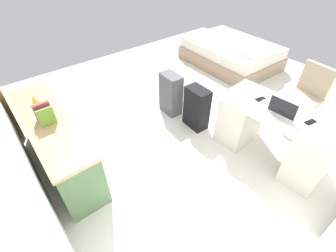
{
  "coord_description": "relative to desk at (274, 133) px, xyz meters",
  "views": [
    {
      "loc": [
        -2.07,
        2.42,
        2.41
      ],
      "look_at": [
        -0.41,
        1.1,
        0.6
      ],
      "focal_mm": 25.48,
      "sensor_mm": 36.0,
      "label": 1
    }
  ],
  "objects": [
    {
      "name": "suitcase_black",
      "position": [
        1.06,
        0.33,
        -0.06
      ],
      "size": [
        0.37,
        0.23,
        0.65
      ],
      "primitive_type": "cube",
      "rotation": [
        0.0,
        0.0,
        -0.03
      ],
      "color": "black",
      "rests_on": "ground_plane"
    },
    {
      "name": "figurine_small",
      "position": [
        1.96,
        2.21,
        0.41
      ],
      "size": [
        0.08,
        0.08,
        0.11
      ],
      "primitive_type": "cone",
      "color": "gold",
      "rests_on": "credenza"
    },
    {
      "name": "suitcase_spare_grey",
      "position": [
        1.58,
        0.39,
        -0.05
      ],
      "size": [
        0.37,
        0.24,
        0.67
      ],
      "primitive_type": "cube",
      "rotation": [
        0.0,
        0.0,
        -0.05
      ],
      "color": "#4C4C51",
      "rests_on": "ground_plane"
    },
    {
      "name": "cell_phone_by_mouse",
      "position": [
        0.31,
        -0.01,
        0.36
      ],
      "size": [
        0.09,
        0.15,
        0.01
      ],
      "primitive_type": "cube",
      "rotation": [
        0.0,
        0.0,
        -0.21
      ],
      "color": "black",
      "rests_on": "desk"
    },
    {
      "name": "laptop",
      "position": [
        -0.02,
        0.04,
        0.4
      ],
      "size": [
        0.32,
        0.24,
        0.21
      ],
      "color": "#B7B7BC",
      "rests_on": "desk"
    },
    {
      "name": "credenza",
      "position": [
        1.55,
        2.21,
        -0.01
      ],
      "size": [
        1.8,
        0.48,
        0.74
      ],
      "color": "#4C6B47",
      "rests_on": "ground_plane"
    },
    {
      "name": "cell_phone_near_laptop",
      "position": [
        -0.31,
        -0.05,
        0.36
      ],
      "size": [
        0.09,
        0.15,
        0.01
      ],
      "primitive_type": "cube",
      "rotation": [
        0.0,
        0.0,
        -0.2
      ],
      "color": "black",
      "rests_on": "desk"
    },
    {
      "name": "bed",
      "position": [
        2.12,
        -1.75,
        -0.14
      ],
      "size": [
        1.94,
        1.46,
        0.58
      ],
      "color": "gray",
      "rests_on": "ground_plane"
    },
    {
      "name": "book_row",
      "position": [
        1.53,
        2.21,
        0.46
      ],
      "size": [
        0.19,
        0.17,
        0.23
      ],
      "color": "olive",
      "rests_on": "credenza"
    },
    {
      "name": "computer_mouse",
      "position": [
        0.24,
        0.02,
        0.37
      ],
      "size": [
        0.07,
        0.1,
        0.03
      ],
      "primitive_type": "ellipsoid",
      "rotation": [
        0.0,
        0.0,
        0.07
      ],
      "color": "white",
      "rests_on": "desk"
    },
    {
      "name": "office_chair",
      "position": [
        0.14,
        -0.93,
        0.03
      ],
      "size": [
        0.52,
        0.52,
        0.94
      ],
      "color": "black",
      "rests_on": "ground_plane"
    },
    {
      "name": "desk",
      "position": [
        0.0,
        0.0,
        0.0
      ],
      "size": [
        1.48,
        0.76,
        0.74
      ],
      "color": "silver",
      "rests_on": "ground_plane"
    },
    {
      "name": "ground_plane",
      "position": [
        1.16,
        0.02,
        -0.39
      ],
      "size": [
        6.15,
        6.15,
        0.0
      ],
      "primitive_type": "plane",
      "color": "silver"
    }
  ]
}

